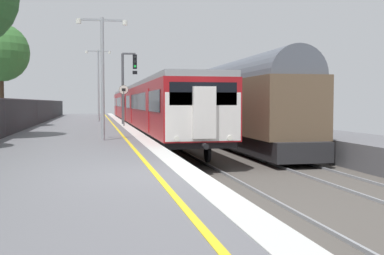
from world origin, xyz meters
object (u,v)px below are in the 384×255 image
(platform_lamp_far, at_px, (98,79))
(signal_gantry, at_px, (127,80))
(speed_limit_sign, at_px, (124,100))
(commuter_train_at_platform, at_px, (144,106))
(platform_lamp_mid, at_px, (102,67))
(background_tree_right, at_px, (0,54))
(freight_train_adjacent_track, at_px, (191,102))

(platform_lamp_far, bearing_deg, signal_gantry, -69.49)
(signal_gantry, bearing_deg, speed_limit_sign, -98.09)
(commuter_train_at_platform, distance_m, platform_lamp_far, 4.72)
(speed_limit_sign, height_order, platform_lamp_far, platform_lamp_far)
(signal_gantry, bearing_deg, platform_lamp_mid, -97.74)
(commuter_train_at_platform, relative_size, speed_limit_sign, 15.15)
(speed_limit_sign, distance_m, platform_lamp_mid, 11.49)
(signal_gantry, relative_size, platform_lamp_mid, 1.02)
(commuter_train_at_platform, bearing_deg, background_tree_right, -153.67)
(platform_lamp_mid, height_order, platform_lamp_far, platform_lamp_far)
(speed_limit_sign, height_order, platform_lamp_mid, platform_lamp_mid)
(platform_lamp_far, relative_size, background_tree_right, 0.89)
(freight_train_adjacent_track, relative_size, speed_limit_sign, 15.95)
(signal_gantry, bearing_deg, freight_train_adjacent_track, 36.95)
(commuter_train_at_platform, relative_size, freight_train_adjacent_track, 0.95)
(signal_gantry, relative_size, platform_lamp_far, 0.88)
(commuter_train_at_platform, distance_m, speed_limit_sign, 5.46)
(freight_train_adjacent_track, bearing_deg, speed_limit_sign, -130.93)
(speed_limit_sign, bearing_deg, commuter_train_at_platform, 70.20)
(freight_train_adjacent_track, bearing_deg, signal_gantry, -143.05)
(commuter_train_at_platform, xyz_separation_m, speed_limit_sign, (-1.85, -5.13, 0.41))
(speed_limit_sign, xyz_separation_m, background_tree_right, (-7.55, 0.48, 2.82))
(commuter_train_at_platform, bearing_deg, platform_lamp_far, 142.68)
(platform_lamp_mid, relative_size, platform_lamp_far, 0.86)
(signal_gantry, height_order, platform_lamp_far, platform_lamp_far)
(freight_train_adjacent_track, distance_m, platform_lamp_far, 7.64)
(commuter_train_at_platform, xyz_separation_m, freight_train_adjacent_track, (4.00, 1.62, 0.31))
(commuter_train_at_platform, height_order, platform_lamp_far, platform_lamp_far)
(freight_train_adjacent_track, height_order, platform_lamp_mid, platform_lamp_mid)
(speed_limit_sign, height_order, background_tree_right, background_tree_right)
(signal_gantry, height_order, background_tree_right, background_tree_right)
(signal_gantry, xyz_separation_m, platform_lamp_mid, (-1.90, -13.95, -0.18))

